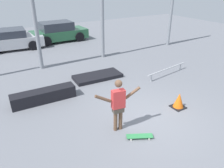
{
  "coord_description": "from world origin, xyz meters",
  "views": [
    {
      "loc": [
        -4.16,
        -4.57,
        4.21
      ],
      "look_at": [
        -0.47,
        1.59,
        0.76
      ],
      "focal_mm": 35.0,
      "sensor_mm": 36.0,
      "label": 1
    }
  ],
  "objects_px": {
    "grind_box": "(44,96)",
    "parked_car_silver": "(10,40)",
    "grind_rail": "(167,70)",
    "skateboarder": "(118,103)",
    "traffic_cone": "(179,101)",
    "manual_pad": "(98,76)",
    "parked_car_green": "(58,32)",
    "skateboard": "(140,136)"
  },
  "relations": [
    {
      "from": "manual_pad",
      "to": "grind_rail",
      "type": "bearing_deg",
      "value": -25.16
    },
    {
      "from": "skateboarder",
      "to": "traffic_cone",
      "type": "distance_m",
      "value": 2.65
    },
    {
      "from": "grind_rail",
      "to": "skateboard",
      "type": "bearing_deg",
      "value": -142.46
    },
    {
      "from": "skateboarder",
      "to": "parked_car_green",
      "type": "xyz_separation_m",
      "value": [
        1.95,
        11.33,
        -0.25
      ]
    },
    {
      "from": "grind_rail",
      "to": "parked_car_silver",
      "type": "distance_m",
      "value": 10.37
    },
    {
      "from": "skateboarder",
      "to": "traffic_cone",
      "type": "bearing_deg",
      "value": 7.56
    },
    {
      "from": "skateboard",
      "to": "grind_rail",
      "type": "xyz_separation_m",
      "value": [
        3.98,
        3.06,
        0.22
      ]
    },
    {
      "from": "grind_rail",
      "to": "parked_car_silver",
      "type": "bearing_deg",
      "value": 123.75
    },
    {
      "from": "skateboard",
      "to": "grind_box",
      "type": "distance_m",
      "value": 4.02
    },
    {
      "from": "grind_rail",
      "to": "parked_car_green",
      "type": "relative_size",
      "value": 0.66
    },
    {
      "from": "skateboarder",
      "to": "parked_car_green",
      "type": "distance_m",
      "value": 11.5
    },
    {
      "from": "skateboarder",
      "to": "traffic_cone",
      "type": "xyz_separation_m",
      "value": [
        2.57,
        -0.04,
        -0.66
      ]
    },
    {
      "from": "skateboard",
      "to": "grind_rail",
      "type": "relative_size",
      "value": 0.29
    },
    {
      "from": "traffic_cone",
      "to": "parked_car_silver",
      "type": "bearing_deg",
      "value": 110.01
    },
    {
      "from": "skateboard",
      "to": "traffic_cone",
      "type": "xyz_separation_m",
      "value": [
        2.25,
        0.64,
        0.22
      ]
    },
    {
      "from": "skateboard",
      "to": "grind_rail",
      "type": "height_order",
      "value": "grind_rail"
    },
    {
      "from": "skateboard",
      "to": "manual_pad",
      "type": "bearing_deg",
      "value": 105.5
    },
    {
      "from": "parked_car_silver",
      "to": "skateboarder",
      "type": "bearing_deg",
      "value": -78.57
    },
    {
      "from": "skateboard",
      "to": "grind_rail",
      "type": "distance_m",
      "value": 5.03
    },
    {
      "from": "skateboarder",
      "to": "parked_car_silver",
      "type": "relative_size",
      "value": 0.41
    },
    {
      "from": "manual_pad",
      "to": "parked_car_silver",
      "type": "height_order",
      "value": "parked_car_silver"
    },
    {
      "from": "grind_box",
      "to": "parked_car_silver",
      "type": "distance_m",
      "value": 8.1
    },
    {
      "from": "grind_rail",
      "to": "traffic_cone",
      "type": "bearing_deg",
      "value": -125.7
    },
    {
      "from": "skateboarder",
      "to": "manual_pad",
      "type": "xyz_separation_m",
      "value": [
        1.28,
        3.8,
        -0.86
      ]
    },
    {
      "from": "skateboard",
      "to": "parked_car_green",
      "type": "height_order",
      "value": "parked_car_green"
    },
    {
      "from": "manual_pad",
      "to": "parked_car_silver",
      "type": "distance_m",
      "value": 7.71
    },
    {
      "from": "manual_pad",
      "to": "grind_rail",
      "type": "height_order",
      "value": "grind_rail"
    },
    {
      "from": "manual_pad",
      "to": "parked_car_green",
      "type": "relative_size",
      "value": 0.55
    },
    {
      "from": "skateboarder",
      "to": "manual_pad",
      "type": "distance_m",
      "value": 4.1
    },
    {
      "from": "skateboard",
      "to": "parked_car_silver",
      "type": "bearing_deg",
      "value": 126.12
    },
    {
      "from": "skateboarder",
      "to": "grind_box",
      "type": "xyz_separation_m",
      "value": [
        -1.48,
        2.91,
        -0.71
      ]
    },
    {
      "from": "grind_rail",
      "to": "manual_pad",
      "type": "bearing_deg",
      "value": 154.84
    },
    {
      "from": "skateboard",
      "to": "grind_box",
      "type": "height_order",
      "value": "grind_box"
    },
    {
      "from": "skateboarder",
      "to": "parked_car_silver",
      "type": "xyz_separation_m",
      "value": [
        -1.45,
        11.0,
        -0.31
      ]
    },
    {
      "from": "parked_car_silver",
      "to": "traffic_cone",
      "type": "height_order",
      "value": "parked_car_silver"
    },
    {
      "from": "grind_box",
      "to": "grind_rail",
      "type": "distance_m",
      "value": 5.81
    },
    {
      "from": "parked_car_silver",
      "to": "parked_car_green",
      "type": "distance_m",
      "value": 3.41
    },
    {
      "from": "skateboard",
      "to": "grind_box",
      "type": "xyz_separation_m",
      "value": [
        -1.8,
        3.59,
        0.17
      ]
    },
    {
      "from": "parked_car_green",
      "to": "traffic_cone",
      "type": "xyz_separation_m",
      "value": [
        0.62,
        -11.37,
        -0.41
      ]
    },
    {
      "from": "grind_rail",
      "to": "parked_car_green",
      "type": "bearing_deg",
      "value": 104.77
    },
    {
      "from": "parked_car_silver",
      "to": "manual_pad",
      "type": "bearing_deg",
      "value": -65.33
    },
    {
      "from": "grind_box",
      "to": "traffic_cone",
      "type": "xyz_separation_m",
      "value": [
        4.05,
        -2.95,
        0.05
      ]
    }
  ]
}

